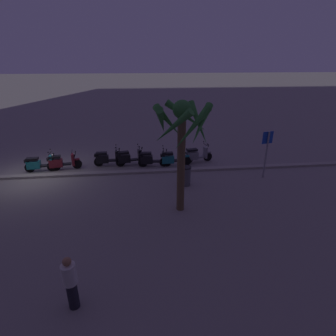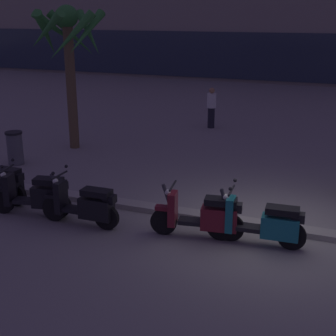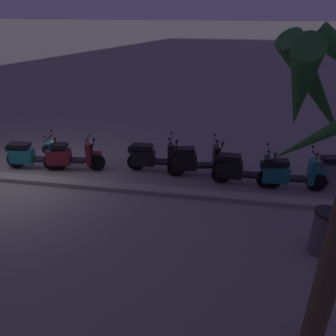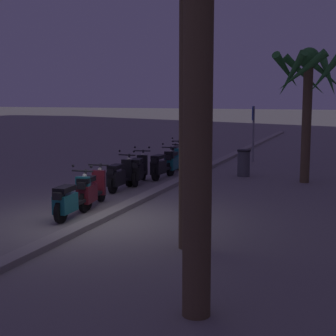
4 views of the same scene
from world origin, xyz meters
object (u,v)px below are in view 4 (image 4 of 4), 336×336
(scooter_grey_mid_rear, at_px, (177,157))
(scooter_teal_far_back, at_px, (71,199))
(scooter_black_second_in_line, at_px, (120,176))
(litter_bin, at_px, (244,163))
(scooter_black_mid_front, at_px, (139,170))
(crossing_sign, at_px, (253,127))
(scooter_maroon_lead_nearest, at_px, (91,190))
(palm_tree_mid_walkway, at_px, (308,81))
(scooter_black_mid_centre, at_px, (162,166))
(scooter_teal_last_in_row, at_px, (174,162))

(scooter_grey_mid_rear, relative_size, scooter_teal_far_back, 0.94)
(scooter_black_second_in_line, relative_size, litter_bin, 1.82)
(scooter_black_mid_front, xyz_separation_m, crossing_sign, (-6.89, 2.36, 1.04))
(scooter_maroon_lead_nearest, bearing_deg, scooter_grey_mid_rear, -177.45)
(crossing_sign, relative_size, palm_tree_mid_walkway, 0.55)
(scooter_black_mid_centre, height_order, scooter_black_second_in_line, same)
(crossing_sign, bearing_deg, scooter_black_second_in_line, -16.73)
(scooter_black_mid_front, bearing_deg, scooter_black_mid_centre, 166.31)
(scooter_teal_far_back, xyz_separation_m, litter_bin, (-7.54, 2.48, 0.04))
(scooter_teal_last_in_row, height_order, scooter_teal_far_back, same)
(scooter_black_mid_centre, relative_size, litter_bin, 1.97)
(scooter_black_mid_front, distance_m, scooter_teal_far_back, 4.76)
(scooter_grey_mid_rear, height_order, scooter_teal_far_back, same)
(scooter_teal_far_back, distance_m, crossing_sign, 11.85)
(scooter_black_mid_centre, xyz_separation_m, crossing_sign, (-5.60, 2.05, 1.05))
(scooter_grey_mid_rear, bearing_deg, scooter_black_second_in_line, -0.15)
(scooter_black_mid_front, relative_size, scooter_black_second_in_line, 1.03)
(scooter_black_mid_centre, relative_size, scooter_maroon_lead_nearest, 1.03)
(litter_bin, bearing_deg, scooter_teal_last_in_row, -82.63)
(palm_tree_mid_walkway, bearing_deg, scooter_black_second_in_line, -55.92)
(scooter_teal_far_back, distance_m, palm_tree_mid_walkway, 8.83)
(scooter_maroon_lead_nearest, bearing_deg, scooter_teal_far_back, 5.00)
(scooter_teal_last_in_row, height_order, crossing_sign, crossing_sign)
(scooter_maroon_lead_nearest, bearing_deg, scooter_teal_last_in_row, 179.30)
(litter_bin, bearing_deg, scooter_maroon_lead_nearest, -21.84)
(palm_tree_mid_walkway, bearing_deg, scooter_black_mid_centre, -78.85)
(scooter_black_mid_centre, distance_m, litter_bin, 2.94)
(scooter_grey_mid_rear, distance_m, scooter_black_second_in_line, 5.13)
(scooter_maroon_lead_nearest, xyz_separation_m, litter_bin, (-6.42, 2.57, 0.03))
(scooter_black_mid_front, bearing_deg, palm_tree_mid_walkway, 113.85)
(scooter_black_second_in_line, bearing_deg, scooter_black_mid_centre, 171.08)
(scooter_teal_last_in_row, relative_size, crossing_sign, 0.75)
(scooter_black_mid_front, height_order, scooter_maroon_lead_nearest, scooter_black_mid_front)
(palm_tree_mid_walkway, bearing_deg, scooter_teal_last_in_row, -93.12)
(scooter_grey_mid_rear, relative_size, palm_tree_mid_walkway, 0.40)
(scooter_maroon_lead_nearest, height_order, crossing_sign, crossing_sign)
(scooter_black_mid_centre, bearing_deg, palm_tree_mid_walkway, 101.15)
(scooter_black_mid_centre, bearing_deg, crossing_sign, 159.93)
(litter_bin, bearing_deg, scooter_teal_far_back, -18.20)
(crossing_sign, bearing_deg, scooter_grey_mid_rear, -39.07)
(scooter_black_mid_front, relative_size, palm_tree_mid_walkway, 0.41)
(scooter_black_mid_front, relative_size, crossing_sign, 0.74)
(scooter_teal_far_back, bearing_deg, crossing_sign, 170.28)
(scooter_teal_last_in_row, distance_m, scooter_teal_far_back, 7.21)
(scooter_black_mid_centre, xyz_separation_m, scooter_maroon_lead_nearest, (4.92, -0.05, -0.01))
(scooter_black_mid_front, relative_size, litter_bin, 1.88)
(crossing_sign, bearing_deg, scooter_black_mid_front, -18.91)
(scooter_teal_far_back, bearing_deg, scooter_maroon_lead_nearest, -175.00)
(scooter_black_mid_centre, relative_size, crossing_sign, 0.78)
(scooter_teal_last_in_row, distance_m, crossing_sign, 4.97)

